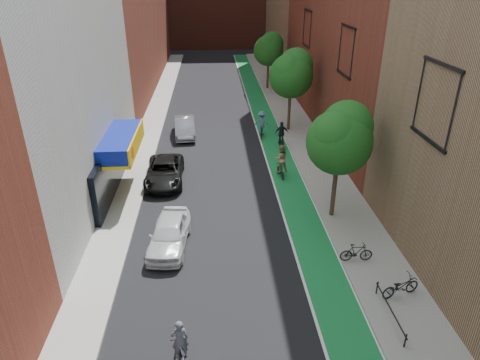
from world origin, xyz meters
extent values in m
cube|color=#12682E|center=(4.00, 26.00, 0.01)|extent=(2.00, 68.00, 0.01)
cube|color=gray|center=(-6.00, 26.00, 0.07)|extent=(2.00, 68.00, 0.15)
cube|color=gray|center=(6.50, 26.00, 0.07)|extent=(3.00, 68.00, 0.15)
cube|color=silver|center=(-11.00, 14.00, 6.00)|extent=(8.00, 20.00, 12.00)
cylinder|color=#332619|center=(5.60, 10.00, 1.65)|extent=(0.24, 0.24, 3.30)
sphere|color=#144C16|center=(5.60, 10.00, 4.38)|extent=(3.36, 3.36, 3.36)
sphere|color=#144C16|center=(6.00, 10.30, 5.10)|extent=(2.64, 2.64, 2.64)
sphere|color=#144C16|center=(5.30, 9.70, 4.86)|extent=(2.40, 2.40, 2.40)
cylinder|color=#332619|center=(5.60, 24.00, 1.73)|extent=(0.24, 0.24, 3.47)
sphere|color=#144C16|center=(5.60, 24.00, 4.60)|extent=(3.53, 3.53, 3.53)
sphere|color=#144C16|center=(6.00, 24.30, 5.36)|extent=(2.77, 2.77, 2.77)
sphere|color=#144C16|center=(5.30, 23.70, 5.10)|extent=(2.52, 2.52, 2.52)
cylinder|color=#332619|center=(5.60, 38.00, 1.59)|extent=(0.24, 0.24, 3.19)
sphere|color=#144C16|center=(5.60, 38.00, 4.23)|extent=(3.25, 3.25, 3.25)
sphere|color=#144C16|center=(6.00, 38.30, 4.93)|extent=(2.55, 2.55, 2.55)
sphere|color=#144C16|center=(5.30, 37.70, 4.70)|extent=(2.32, 2.32, 2.32)
imported|color=silver|center=(-3.00, 7.80, 0.74)|extent=(2.11, 4.45, 1.47)
imported|color=black|center=(-3.88, 15.02, 0.69)|extent=(2.34, 4.98, 1.38)
imported|color=gray|center=(-3.00, 23.44, 0.74)|extent=(1.91, 4.60, 1.48)
imported|color=black|center=(-2.06, 0.63, 0.43)|extent=(0.90, 1.71, 0.85)
imported|color=#48494F|center=(-2.06, 0.73, 1.14)|extent=(0.64, 0.49, 1.58)
imported|color=black|center=(3.58, 15.17, 0.45)|extent=(0.65, 1.55, 0.90)
imported|color=#9E845C|center=(3.58, 15.27, 1.28)|extent=(1.00, 0.83, 1.86)
imported|color=black|center=(4.41, 20.10, 0.46)|extent=(0.76, 1.80, 0.92)
imported|color=black|center=(4.41, 20.20, 1.21)|extent=(1.05, 0.51, 1.73)
imported|color=black|center=(3.20, 22.58, 0.45)|extent=(0.77, 1.56, 0.91)
imported|color=#436679|center=(3.20, 22.68, 1.26)|extent=(1.30, 0.93, 1.82)
imported|color=black|center=(5.63, 5.84, 0.60)|extent=(1.52, 0.45, 0.91)
imported|color=black|center=(6.70, 3.43, 0.61)|extent=(1.85, 1.07, 0.92)
camera|label=1|loc=(-0.77, -9.78, 12.18)|focal=32.00mm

